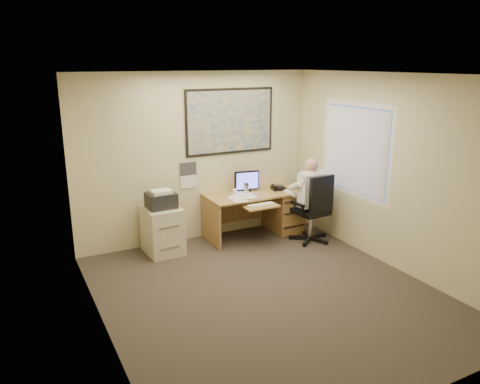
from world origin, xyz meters
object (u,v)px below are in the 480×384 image
desk (270,208)px  office_chair (312,222)px  filing_cabinet (162,226)px  person (310,200)px

desk → office_chair: bearing=-60.5°
desk → office_chair: (0.38, -0.68, -0.11)m
desk → filing_cabinet: bearing=-179.8°
office_chair → person: (0.00, 0.08, 0.35)m
office_chair → person: bearing=84.4°
desk → filing_cabinet: desk is taller
desk → office_chair: size_ratio=1.41×
person → office_chair: bearing=-91.7°
desk → office_chair: 0.79m
desk → filing_cabinet: size_ratio=1.60×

